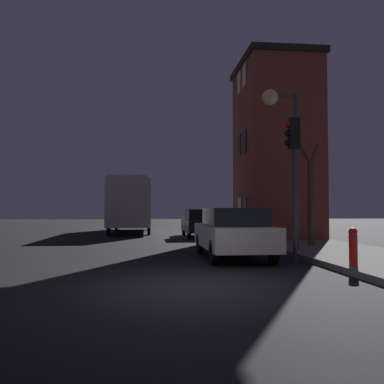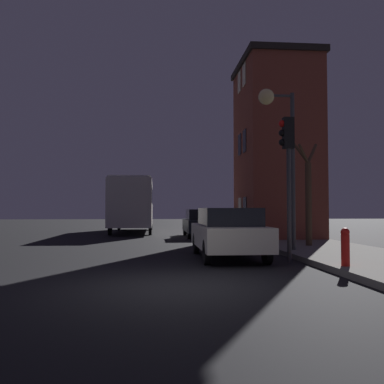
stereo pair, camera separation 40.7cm
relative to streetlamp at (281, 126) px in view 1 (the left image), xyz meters
name	(u,v)px [view 1 (the left image)]	position (x,y,z in m)	size (l,w,h in m)	color
ground_plane	(193,286)	(-3.59, -5.57, -4.32)	(120.00, 120.00, 0.00)	black
brick_building	(276,148)	(1.98, 7.00, 0.29)	(3.69, 4.99, 8.88)	brown
streetlamp	(281,126)	(0.00, 0.00, 0.00)	(1.24, 0.53, 5.41)	#38383A
traffic_light	(293,158)	(-0.32, -2.09, -1.34)	(0.43, 0.24, 4.15)	#38383A
bare_tree	(310,196)	(1.65, 1.61, -2.29)	(1.28, 1.41, 3.93)	#473323
bus	(131,201)	(-5.55, 14.63, -2.27)	(2.54, 9.74, 3.43)	beige
car_near_lane	(233,232)	(-1.86, -1.00, -3.51)	(1.84, 4.69, 1.54)	beige
car_mid_lane	(201,223)	(-1.56, 9.27, -3.54)	(1.77, 4.67, 1.51)	black
fire_hydrant	(353,246)	(0.41, -4.16, -3.69)	(0.21, 0.21, 0.91)	red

